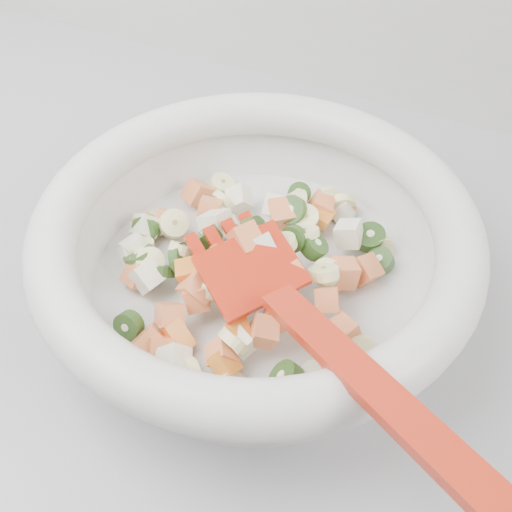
% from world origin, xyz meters
% --- Properties ---
extents(counter, '(2.00, 0.60, 0.90)m').
position_xyz_m(counter, '(0.00, 1.45, 0.45)').
color(counter, gray).
rests_on(counter, ground).
extents(mixing_bowl, '(0.42, 0.38, 0.14)m').
position_xyz_m(mixing_bowl, '(0.08, 1.40, 0.95)').
color(mixing_bowl, white).
rests_on(mixing_bowl, counter).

